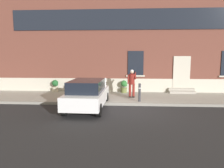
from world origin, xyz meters
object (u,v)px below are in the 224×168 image
object	(u,v)px
planter_charcoal	(89,86)
person_on_phone	(132,82)
bollard_near_person	(140,92)
planter_cream	(55,86)
planter_olive	(124,86)
hatchback_car_white	(88,94)

from	to	relation	value
planter_charcoal	person_on_phone	bearing A→B (deg)	-27.88
person_on_phone	bollard_near_person	bearing A→B (deg)	-80.04
bollard_near_person	planter_cream	world-z (taller)	bollard_near_person
planter_cream	planter_charcoal	size ratio (longest dim) A/B	1.00
planter_charcoal	planter_olive	bearing A→B (deg)	6.22
hatchback_car_white	person_on_phone	distance (m)	3.27
planter_olive	bollard_near_person	bearing A→B (deg)	-72.83
planter_olive	planter_charcoal	bearing A→B (deg)	-173.78
planter_charcoal	planter_olive	xyz separation A→B (m)	(2.46, 0.27, 0.00)
person_on_phone	planter_charcoal	distance (m)	3.36
hatchback_car_white	person_on_phone	bearing A→B (deg)	44.20
person_on_phone	planter_cream	size ratio (longest dim) A/B	2.03
person_on_phone	planter_charcoal	bearing A→B (deg)	140.85
hatchback_car_white	planter_cream	bearing A→B (deg)	126.94
hatchback_car_white	planter_olive	bearing A→B (deg)	65.66
bollard_near_person	planter_olive	bearing A→B (deg)	107.17
bollard_near_person	person_on_phone	bearing A→B (deg)	111.23
bollard_near_person	hatchback_car_white	bearing A→B (deg)	-155.96
person_on_phone	hatchback_car_white	bearing A→B (deg)	-147.07
hatchback_car_white	planter_charcoal	bearing A→B (deg)	99.06
person_on_phone	planter_olive	xyz separation A→B (m)	(-0.48, 1.82, -0.54)
planter_cream	planter_charcoal	bearing A→B (deg)	-6.04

